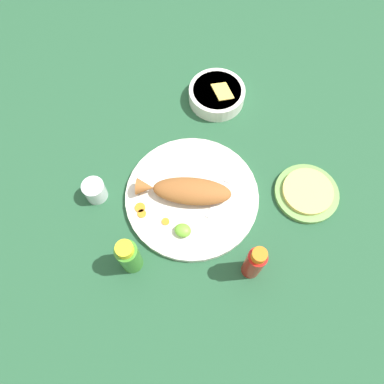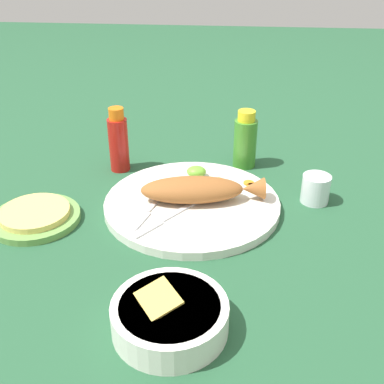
% 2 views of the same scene
% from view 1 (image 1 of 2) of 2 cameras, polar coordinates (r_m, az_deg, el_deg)
% --- Properties ---
extents(ground_plane, '(4.00, 4.00, 0.00)m').
position_cam_1_polar(ground_plane, '(1.04, -0.00, -0.86)').
color(ground_plane, '#235133').
extents(main_plate, '(0.37, 0.37, 0.02)m').
position_cam_1_polar(main_plate, '(1.03, -0.00, -0.66)').
color(main_plate, silver).
rests_on(main_plate, ground_plane).
extents(fried_fish, '(0.26, 0.10, 0.05)m').
position_cam_1_polar(fried_fish, '(1.00, -0.75, 0.19)').
color(fried_fish, '#935628').
rests_on(fried_fish, main_plate).
extents(fork_near, '(0.12, 0.16, 0.00)m').
position_cam_1_polar(fork_near, '(1.05, 3.48, 3.01)').
color(fork_near, silver).
rests_on(fork_near, main_plate).
extents(fork_far, '(0.06, 0.18, 0.00)m').
position_cam_1_polar(fork_far, '(1.04, 5.04, 1.11)').
color(fork_far, silver).
rests_on(fork_far, main_plate).
extents(carrot_slice_near, '(0.02, 0.02, 0.00)m').
position_cam_1_polar(carrot_slice_near, '(1.01, -7.65, -3.28)').
color(carrot_slice_near, orange).
rests_on(carrot_slice_near, main_plate).
extents(carrot_slice_mid, '(0.03, 0.03, 0.00)m').
position_cam_1_polar(carrot_slice_mid, '(1.02, -7.92, -2.37)').
color(carrot_slice_mid, orange).
rests_on(carrot_slice_mid, main_plate).
extents(carrot_slice_far, '(0.02, 0.02, 0.00)m').
position_cam_1_polar(carrot_slice_far, '(0.99, -4.06, -4.51)').
color(carrot_slice_far, orange).
rests_on(carrot_slice_far, main_plate).
extents(lime_wedge_main, '(0.04, 0.04, 0.02)m').
position_cam_1_polar(lime_wedge_main, '(0.97, -1.39, -5.87)').
color(lime_wedge_main, '#6BB233').
rests_on(lime_wedge_main, main_plate).
extents(hot_sauce_bottle_red, '(0.05, 0.05, 0.16)m').
position_cam_1_polar(hot_sauce_bottle_red, '(0.92, 9.48, -10.60)').
color(hot_sauce_bottle_red, '#B21914').
rests_on(hot_sauce_bottle_red, ground_plane).
extents(hot_sauce_bottle_green, '(0.06, 0.06, 0.14)m').
position_cam_1_polar(hot_sauce_bottle_green, '(0.93, -9.60, -9.62)').
color(hot_sauce_bottle_green, '#3D8428').
rests_on(hot_sauce_bottle_green, ground_plane).
extents(salt_cup, '(0.06, 0.06, 0.06)m').
position_cam_1_polar(salt_cup, '(1.05, -14.52, 0.11)').
color(salt_cup, silver).
rests_on(salt_cup, ground_plane).
extents(guacamole_bowl, '(0.17, 0.17, 0.06)m').
position_cam_1_polar(guacamole_bowl, '(1.20, 3.67, 14.69)').
color(guacamole_bowl, white).
rests_on(guacamole_bowl, ground_plane).
extents(tortilla_plate, '(0.18, 0.18, 0.01)m').
position_cam_1_polar(tortilla_plate, '(1.09, 17.04, -0.19)').
color(tortilla_plate, '#6B9E4C').
rests_on(tortilla_plate, ground_plane).
extents(tortilla_stack, '(0.14, 0.14, 0.01)m').
position_cam_1_polar(tortilla_stack, '(1.07, 17.23, 0.10)').
color(tortilla_stack, '#E0C666').
rests_on(tortilla_stack, tortilla_plate).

